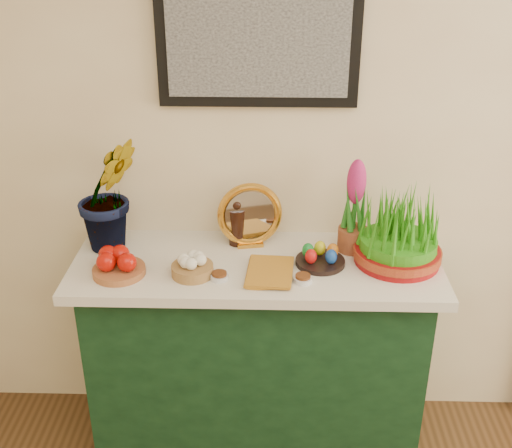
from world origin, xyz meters
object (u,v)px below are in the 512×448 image
at_px(hyacinth_green, 107,176).
at_px(mirror, 250,216).
at_px(sideboard, 256,358).
at_px(book, 247,270).
at_px(wheatgrass_sabzeh, 399,234).

height_order(hyacinth_green, mirror, hyacinth_green).
bearing_deg(hyacinth_green, sideboard, -41.95).
height_order(mirror, book, mirror).
bearing_deg(sideboard, hyacinth_green, 169.88).
height_order(hyacinth_green, wheatgrass_sabzeh, hyacinth_green).
height_order(sideboard, mirror, mirror).
distance_m(hyacinth_green, book, 0.64).
bearing_deg(sideboard, wheatgrass_sabzeh, 0.49).
bearing_deg(book, mirror, 93.44).
bearing_deg(wheatgrass_sabzeh, hyacinth_green, 174.97).
relative_size(sideboard, mirror, 4.91).
height_order(book, wheatgrass_sabzeh, wheatgrass_sabzeh).
distance_m(sideboard, hyacinth_green, 0.96).
xyz_separation_m(hyacinth_green, mirror, (0.54, 0.03, -0.17)).
xyz_separation_m(hyacinth_green, book, (0.54, -0.20, -0.28)).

